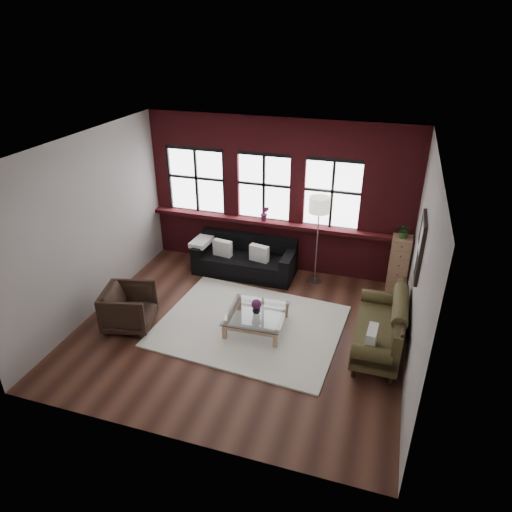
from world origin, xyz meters
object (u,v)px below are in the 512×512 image
(dark_sofa, at_px, (245,257))
(armchair, at_px, (129,308))
(coffee_table, at_px, (256,321))
(drawer_chest, at_px, (398,265))
(floor_lamp, at_px, (317,238))
(vase, at_px, (256,309))
(vintage_settee, at_px, (379,324))

(dark_sofa, bearing_deg, armchair, -118.66)
(dark_sofa, bearing_deg, coffee_table, -65.63)
(drawer_chest, bearing_deg, armchair, -149.83)
(drawer_chest, height_order, floor_lamp, floor_lamp)
(vase, height_order, floor_lamp, floor_lamp)
(vintage_settee, distance_m, floor_lamp, 2.33)
(coffee_table, bearing_deg, vintage_settee, 1.82)
(dark_sofa, xyz_separation_m, coffee_table, (0.82, -1.82, -0.22))
(dark_sofa, distance_m, armchair, 2.73)
(armchair, height_order, floor_lamp, floor_lamp)
(armchair, xyz_separation_m, drawer_chest, (4.40, 2.55, 0.22))
(dark_sofa, height_order, armchair, dark_sofa)
(armchair, distance_m, coffee_table, 2.22)
(vintage_settee, xyz_separation_m, armchair, (-4.17, -0.64, -0.10))
(coffee_table, distance_m, vase, 0.24)
(floor_lamp, bearing_deg, vintage_settee, -53.21)
(vintage_settee, distance_m, coffee_table, 2.06)
(vintage_settee, height_order, vase, vintage_settee)
(coffee_table, height_order, floor_lamp, floor_lamp)
(dark_sofa, height_order, drawer_chest, drawer_chest)
(vintage_settee, distance_m, drawer_chest, 1.93)
(floor_lamp, bearing_deg, vase, -109.51)
(armchair, bearing_deg, vintage_settee, -94.40)
(vintage_settee, xyz_separation_m, vase, (-2.03, -0.06, -0.08))
(dark_sofa, distance_m, vase, 2.00)
(vintage_settee, relative_size, floor_lamp, 0.90)
(vase, relative_size, drawer_chest, 0.12)
(vase, xyz_separation_m, drawer_chest, (2.26, 1.98, 0.20))
(dark_sofa, xyz_separation_m, drawer_chest, (3.09, 0.16, 0.21))
(armchair, bearing_deg, drawer_chest, -72.98)
(armchair, xyz_separation_m, coffee_table, (2.13, 0.58, -0.22))
(coffee_table, height_order, drawer_chest, drawer_chest)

